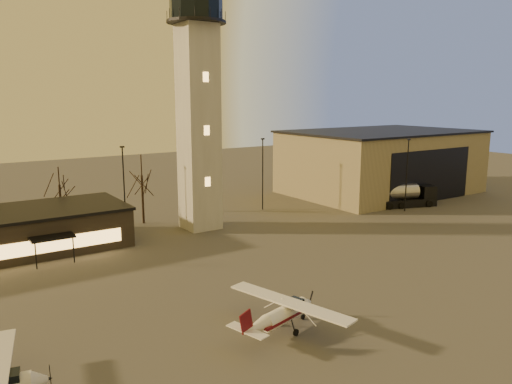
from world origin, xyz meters
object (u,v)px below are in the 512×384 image
(hangar, at_px, (381,161))
(cessna_front, at_px, (286,316))
(control_tower, at_px, (198,92))
(fuel_truck, at_px, (405,198))

(hangar, height_order, cessna_front, hangar)
(control_tower, distance_m, cessna_front, 32.43)
(hangar, distance_m, fuel_truck, 12.07)
(control_tower, height_order, hangar, control_tower)
(hangar, relative_size, cessna_front, 3.07)
(control_tower, xyz_separation_m, hangar, (36.00, 3.98, -11.17))
(cessna_front, relative_size, fuel_truck, 1.06)
(hangar, bearing_deg, fuel_truck, -119.51)
(control_tower, relative_size, fuel_truck, 3.47)
(hangar, bearing_deg, cessna_front, -144.29)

